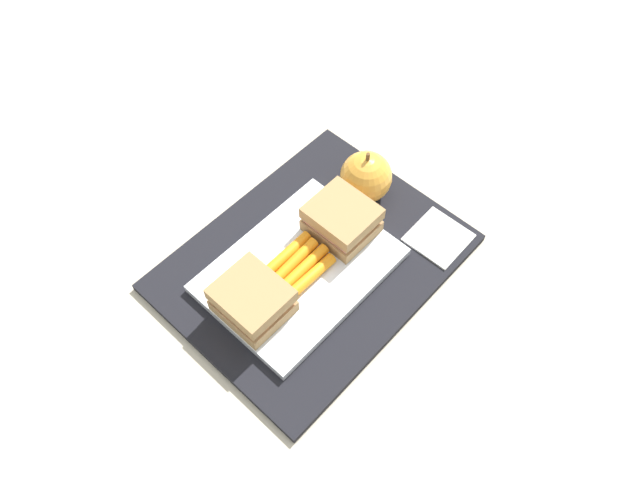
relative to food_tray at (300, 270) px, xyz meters
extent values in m
plane|color=#B7AD99|center=(0.03, 0.00, -0.02)|extent=(2.40, 2.40, 0.00)
cube|color=black|center=(0.03, 0.00, -0.01)|extent=(0.36, 0.28, 0.01)
cube|color=white|center=(0.00, 0.00, 0.00)|extent=(0.23, 0.17, 0.01)
cube|color=#9E7A4C|center=(-0.08, 0.00, 0.01)|extent=(0.07, 0.08, 0.02)
cube|color=pink|center=(-0.08, 0.00, 0.03)|extent=(0.07, 0.07, 0.01)
cube|color=#9E7A4C|center=(-0.08, 0.00, 0.04)|extent=(0.07, 0.08, 0.02)
cube|color=#9E7A4C|center=(0.08, 0.00, 0.01)|extent=(0.07, 0.08, 0.02)
cube|color=pink|center=(0.08, 0.00, 0.03)|extent=(0.07, 0.07, 0.01)
cube|color=#9E7A4C|center=(0.08, 0.00, 0.04)|extent=(0.07, 0.08, 0.02)
cylinder|color=orange|center=(0.00, -0.02, 0.01)|extent=(0.08, 0.01, 0.02)
cylinder|color=orange|center=(0.00, -0.01, 0.01)|extent=(0.08, 0.01, 0.02)
cylinder|color=orange|center=(0.00, 0.01, 0.01)|extent=(0.08, 0.01, 0.02)
cylinder|color=orange|center=(0.00, 0.02, 0.01)|extent=(0.08, 0.01, 0.02)
sphere|color=gold|center=(0.15, 0.02, 0.03)|extent=(0.07, 0.07, 0.07)
cylinder|color=brown|center=(0.15, 0.02, 0.07)|extent=(0.01, 0.00, 0.01)
cube|color=white|center=(0.16, -0.10, 0.00)|extent=(0.07, 0.07, 0.00)
camera|label=1|loc=(-0.27, -0.28, 0.66)|focal=34.40mm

